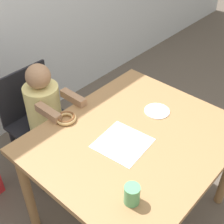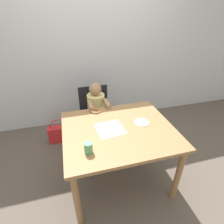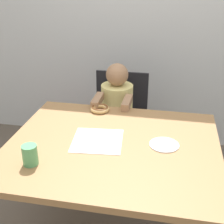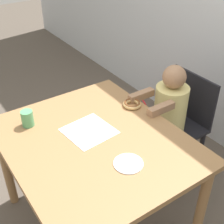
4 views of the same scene
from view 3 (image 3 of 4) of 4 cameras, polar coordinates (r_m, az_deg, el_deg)
wall_back at (r=2.86m, az=5.84°, el=17.98°), size 8.00×0.05×2.50m
dining_table at (r=1.73m, az=0.10°, el=-8.51°), size 1.13×0.97×0.73m
chair at (r=2.54m, az=1.30°, el=-1.73°), size 0.43×0.38×0.84m
child_figure at (r=2.43m, az=0.87°, el=-2.15°), size 0.25×0.42×0.97m
donut at (r=2.05m, az=-2.24°, el=0.65°), size 0.12×0.12×0.03m
napkin at (r=1.71m, az=-2.68°, el=-5.25°), size 0.29×0.29×0.00m
handbag at (r=2.88m, az=-9.50°, el=-5.68°), size 0.34×0.12×0.39m
cup at (r=1.55m, az=-14.76°, el=-7.61°), size 0.07×0.07×0.10m
plate at (r=1.69m, az=9.52°, el=-5.92°), size 0.16×0.16×0.01m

